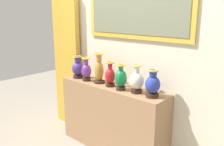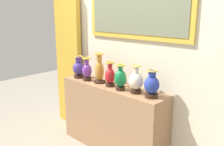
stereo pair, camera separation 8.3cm
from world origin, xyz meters
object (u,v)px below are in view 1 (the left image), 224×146
Objects in this scene: vase_emerald at (121,78)px; vase_ivory at (137,81)px; vase_violet at (86,70)px; vase_ochre at (99,70)px; vase_crimson at (110,76)px; vase_indigo at (78,68)px; vase_cobalt at (153,85)px.

vase_ivory is (0.21, 0.04, -0.01)m from vase_emerald.
vase_violet is 0.21m from vase_ochre.
vase_violet is 1.02× the size of vase_crimson.
vase_violet is 0.42m from vase_crimson.
vase_crimson is 0.40m from vase_ivory.
vase_violet is 0.98× the size of vase_ivory.
vase_indigo is 1.00× the size of vase_cobalt.
vase_ivory is at bearing -0.35° from vase_ochre.
vase_violet is at bearing -5.69° from vase_indigo.
vase_ivory is at bearing 11.46° from vase_emerald.
vase_ochre is at bearing 179.79° from vase_cobalt.
vase_indigo is 0.82m from vase_emerald.
vase_ochre is at bearing 3.88° from vase_indigo.
vase_indigo is at bearing -178.88° from vase_cobalt.
vase_emerald is 0.21m from vase_ivory.
vase_cobalt is (0.84, -0.00, -0.03)m from vase_ochre.
vase_indigo is at bearing -176.12° from vase_ochre.
vase_ivory is (0.82, 0.04, -0.00)m from vase_violet.
vase_emerald is 0.43m from vase_cobalt.
vase_emerald is at bearing -6.27° from vase_ochre.
vase_indigo is 0.95× the size of vase_ivory.
vase_crimson is (0.62, 0.01, 0.00)m from vase_indigo.
vase_ivory is 1.05× the size of vase_cobalt.
vase_ivory is 0.22m from vase_cobalt.
vase_cobalt is at bearing 1.49° from vase_crimson.
vase_violet is at bearing -176.10° from vase_crimson.
vase_violet is at bearing -177.55° from vase_cobalt.
vase_ivory is (0.62, -0.00, -0.03)m from vase_ochre.
vase_crimson reaches higher than vase_cobalt.
vase_indigo is at bearing -179.25° from vase_crimson.
vase_violet is (0.20, -0.02, 0.01)m from vase_indigo.
vase_indigo and vase_cobalt have the same top height.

